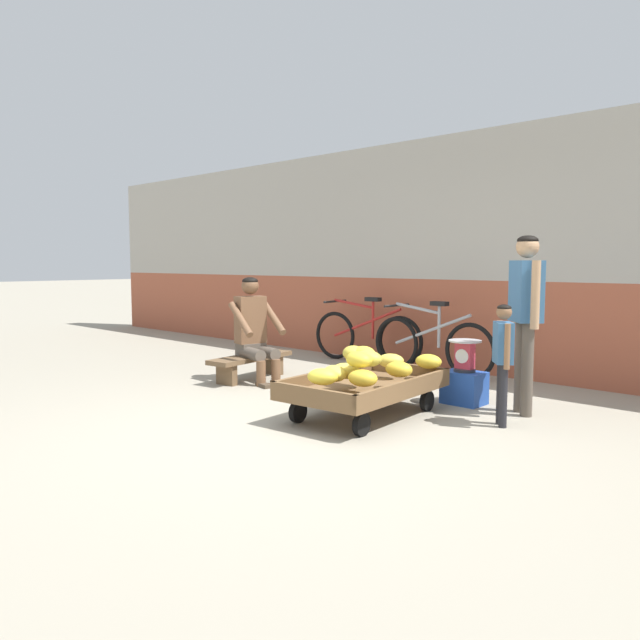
# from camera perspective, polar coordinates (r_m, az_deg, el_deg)

# --- Properties ---
(ground_plane) EXTENTS (80.00, 80.00, 0.00)m
(ground_plane) POSITION_cam_1_polar(r_m,az_deg,el_deg) (4.84, -3.05, -10.28)
(ground_plane) COLOR gray
(back_wall) EXTENTS (16.00, 0.30, 2.81)m
(back_wall) POSITION_cam_1_polar(r_m,az_deg,el_deg) (7.41, 16.35, 5.96)
(back_wall) COLOR #A35138
(back_wall) RESTS_ON ground
(banana_cart) EXTENTS (0.96, 1.50, 0.36)m
(banana_cart) POSITION_cam_1_polar(r_m,az_deg,el_deg) (5.24, 4.19, -6.36)
(banana_cart) COLOR brown
(banana_cart) RESTS_ON ground
(banana_pile) EXTENTS (0.85, 1.43, 0.25)m
(banana_pile) POSITION_cam_1_polar(r_m,az_deg,el_deg) (5.10, 4.40, -4.11)
(banana_pile) COLOR gold
(banana_pile) RESTS_ON banana_cart
(low_bench) EXTENTS (0.44, 1.13, 0.27)m
(low_bench) POSITION_cam_1_polar(r_m,az_deg,el_deg) (6.92, -6.42, -3.85)
(low_bench) COLOR brown
(low_bench) RESTS_ON ground
(vendor_seated) EXTENTS (0.72, 0.57, 1.14)m
(vendor_seated) POSITION_cam_1_polar(r_m,az_deg,el_deg) (6.79, -6.11, -0.88)
(vendor_seated) COLOR brown
(vendor_seated) RESTS_ON ground
(plastic_crate) EXTENTS (0.36, 0.28, 0.30)m
(plastic_crate) POSITION_cam_1_polar(r_m,az_deg,el_deg) (5.86, 13.21, -6.12)
(plastic_crate) COLOR #234CA8
(plastic_crate) RESTS_ON ground
(weighing_scale) EXTENTS (0.30, 0.30, 0.29)m
(weighing_scale) POSITION_cam_1_polar(r_m,az_deg,el_deg) (5.81, 13.27, -3.20)
(weighing_scale) COLOR #28282D
(weighing_scale) RESTS_ON plastic_crate
(bicycle_near_left) EXTENTS (1.66, 0.48, 0.86)m
(bicycle_near_left) POSITION_cam_1_polar(r_m,az_deg,el_deg) (8.01, 4.29, -1.46)
(bicycle_near_left) COLOR black
(bicycle_near_left) RESTS_ON ground
(bicycle_far_left) EXTENTS (1.66, 0.48, 0.86)m
(bicycle_far_left) POSITION_cam_1_polar(r_m,az_deg,el_deg) (7.30, 10.26, -2.20)
(bicycle_far_left) COLOR black
(bicycle_far_left) RESTS_ON ground
(customer_adult) EXTENTS (0.37, 0.37, 1.53)m
(customer_adult) POSITION_cam_1_polar(r_m,az_deg,el_deg) (5.50, 18.53, 1.42)
(customer_adult) COLOR brown
(customer_adult) RESTS_ON ground
(customer_child) EXTENTS (0.23, 0.25, 0.97)m
(customer_child) POSITION_cam_1_polar(r_m,az_deg,el_deg) (5.08, 16.60, -2.79)
(customer_child) COLOR #232328
(customer_child) RESTS_ON ground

